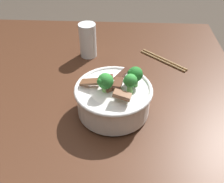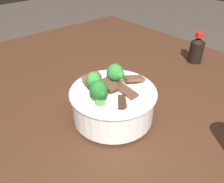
# 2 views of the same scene
# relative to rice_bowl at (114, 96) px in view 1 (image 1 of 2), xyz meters

# --- Properties ---
(dining_table) EXTENTS (1.38, 1.06, 0.79)m
(dining_table) POSITION_rel_rice_bowl_xyz_m (-0.06, 0.10, -0.14)
(dining_table) COLOR #472819
(dining_table) RESTS_ON ground
(rice_bowl) EXTENTS (0.22, 0.22, 0.15)m
(rice_bowl) POSITION_rel_rice_bowl_xyz_m (0.00, 0.00, 0.00)
(rice_bowl) COLOR white
(rice_bowl) RESTS_ON dining_table
(drinking_glass) EXTENTS (0.06, 0.06, 0.13)m
(drinking_glass) POSITION_rel_rice_bowl_xyz_m (0.32, 0.11, -0.01)
(drinking_glass) COLOR white
(drinking_glass) RESTS_ON dining_table
(chopsticks_pair) EXTENTS (0.15, 0.17, 0.01)m
(chopsticks_pair) POSITION_rel_rice_bowl_xyz_m (0.29, -0.18, -0.06)
(chopsticks_pair) COLOR #9E7A4C
(chopsticks_pair) RESTS_ON dining_table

